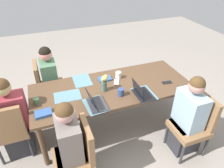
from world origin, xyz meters
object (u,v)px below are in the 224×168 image
(chair_near_left_near, at_px, (195,123))
(chair_head_left_right_near, at_px, (10,128))
(person_near_left_near, at_px, (187,119))
(person_head_left_right_near, at_px, (14,122))
(dining_table, at_px, (112,91))
(coffee_mug_near_left, at_px, (121,92))
(coffee_mug_near_right, at_px, (118,75))
(coffee_mug_centre_left, at_px, (36,101))
(laptop_near_left_near, at_px, (142,93))
(chair_near_left_mid, at_px, (79,153))
(person_near_left_mid, at_px, (71,149))
(laptop_near_left_mid, at_px, (96,103))
(phone_silver, at_px, (116,82))
(person_far_left_far, at_px, (51,84))
(book_red_cover, at_px, (105,79))
(phone_black, at_px, (167,82))
(book_blue_cover, at_px, (43,114))
(chair_far_left_far, at_px, (46,84))
(flower_vase, at_px, (104,82))

(chair_near_left_near, distance_m, chair_head_left_right_near, 2.43)
(person_near_left_near, xyz_separation_m, person_head_left_right_near, (-2.18, 0.76, 0.00))
(dining_table, height_order, coffee_mug_near_left, coffee_mug_near_left)
(coffee_mug_near_right, distance_m, coffee_mug_centre_left, 1.25)
(coffee_mug_near_left, bearing_deg, dining_table, 100.15)
(chair_near_left_near, height_order, laptop_near_left_near, laptop_near_left_near)
(chair_near_left_mid, xyz_separation_m, person_near_left_mid, (-0.07, 0.06, 0.03))
(laptop_near_left_mid, height_order, phone_silver, laptop_near_left_mid)
(person_far_left_far, height_order, laptop_near_left_mid, person_far_left_far)
(dining_table, xyz_separation_m, chair_head_left_right_near, (-1.45, -0.09, -0.18))
(book_red_cover, distance_m, phone_silver, 0.19)
(laptop_near_left_near, bearing_deg, phone_black, 17.13)
(dining_table, bearing_deg, chair_head_left_right_near, -176.62)
(coffee_mug_near_left, relative_size, book_blue_cover, 0.54)
(chair_near_left_mid, height_order, person_far_left_far, person_far_left_far)
(dining_table, bearing_deg, person_head_left_right_near, -179.56)
(chair_far_left_far, distance_m, chair_head_left_right_near, 1.06)
(chair_near_left_near, bearing_deg, person_far_left_far, 136.93)
(laptop_near_left_near, bearing_deg, person_head_left_right_near, 169.01)
(person_near_left_mid, distance_m, book_blue_cover, 0.55)
(coffee_mug_near_right, bearing_deg, book_blue_cover, -158.10)
(chair_head_left_right_near, height_order, coffee_mug_near_left, chair_head_left_right_near)
(person_far_left_far, distance_m, flower_vase, 1.12)
(dining_table, distance_m, phone_black, 0.84)
(person_far_left_far, relative_size, book_red_cover, 5.97)
(chair_near_left_near, distance_m, person_head_left_right_near, 2.40)
(person_head_left_right_near, bearing_deg, flower_vase, -1.67)
(chair_head_left_right_near, relative_size, flower_vase, 3.58)
(person_head_left_right_near, height_order, phone_black, person_head_left_right_near)
(chair_near_left_near, xyz_separation_m, book_blue_cover, (-1.86, 0.55, 0.27))
(person_near_left_near, xyz_separation_m, coffee_mug_near_left, (-0.76, 0.53, 0.28))
(laptop_near_left_near, xyz_separation_m, coffee_mug_near_left, (-0.27, 0.10, 0.01))
(person_head_left_right_near, xyz_separation_m, book_red_cover, (1.35, 0.23, 0.24))
(chair_far_left_far, xyz_separation_m, phone_silver, (1.00, -0.73, 0.26))
(laptop_near_left_near, bearing_deg, phone_silver, 115.20)
(phone_silver, bearing_deg, chair_far_left_far, 76.55)
(coffee_mug_near_left, distance_m, phone_silver, 0.33)
(flower_vase, relative_size, laptop_near_left_mid, 0.79)
(chair_far_left_far, distance_m, person_far_left_far, 0.10)
(laptop_near_left_near, distance_m, coffee_mug_centre_left, 1.39)
(person_head_left_right_near, bearing_deg, dining_table, 0.44)
(person_head_left_right_near, bearing_deg, person_near_left_mid, -48.61)
(chair_far_left_far, relative_size, phone_black, 6.00)
(chair_head_left_right_near, distance_m, flower_vase, 1.37)
(laptop_near_left_near, xyz_separation_m, book_red_cover, (-0.34, 0.56, -0.03))
(person_near_left_near, height_order, flower_vase, person_near_left_near)
(book_red_cover, xyz_separation_m, phone_silver, (0.14, -0.13, -0.01))
(chair_near_left_near, bearing_deg, book_red_cover, 130.78)
(person_head_left_right_near, distance_m, flower_vase, 1.31)
(chair_far_left_far, height_order, book_red_cover, chair_far_left_far)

